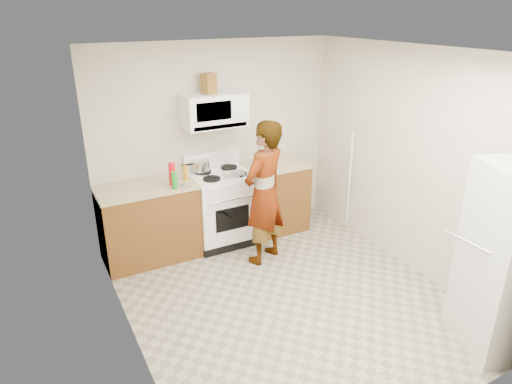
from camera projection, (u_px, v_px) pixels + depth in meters
floor at (288, 296)px, 4.85m from camera, size 3.60×3.60×0.00m
back_wall at (217, 142)px, 5.84m from camera, size 3.20×0.02×2.50m
right_wall at (413, 162)px, 5.07m from camera, size 0.02×3.60×2.50m
cabinet_left at (149, 224)px, 5.44m from camera, size 1.12×0.62×0.90m
counter_left at (146, 187)px, 5.27m from camera, size 1.14×0.64×0.03m
cabinet_right at (274, 197)px, 6.19m from camera, size 0.80×0.62×0.90m
counter_right at (274, 165)px, 6.02m from camera, size 0.82×0.64×0.03m
gas_range at (221, 206)px, 5.83m from camera, size 0.76×0.65×1.13m
microwave at (214, 110)px, 5.48m from camera, size 0.76×0.38×0.40m
person at (264, 193)px, 5.25m from camera, size 0.74×0.63×1.72m
kettle at (267, 153)px, 6.12m from camera, size 0.18×0.18×0.18m
jug at (209, 83)px, 5.35m from camera, size 0.17×0.17×0.24m
saucepan at (201, 166)px, 5.68m from camera, size 0.27×0.27×0.12m
tray at (234, 174)px, 5.57m from camera, size 0.27×0.20×0.05m
bottle_spray at (172, 174)px, 5.25m from camera, size 0.09×0.09×0.26m
bottle_hot_sauce at (186, 173)px, 5.39m from camera, size 0.08×0.08×0.18m
bottle_green_cap at (174, 180)px, 5.15m from camera, size 0.08×0.08×0.20m
pot_lid at (183, 186)px, 5.25m from camera, size 0.27×0.27×0.01m
broom at (349, 181)px, 6.01m from camera, size 0.23×0.24×1.42m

